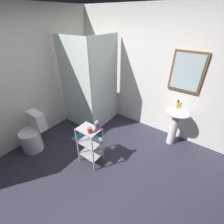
# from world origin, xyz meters

# --- Properties ---
(ground_plane) EXTENTS (4.20, 4.20, 0.02)m
(ground_plane) POSITION_xyz_m (0.00, 0.00, -0.01)
(ground_plane) COLOR #292937
(wall_back) EXTENTS (4.20, 0.14, 2.50)m
(wall_back) POSITION_xyz_m (0.01, 1.85, 1.25)
(wall_back) COLOR white
(wall_back) RESTS_ON ground_plane
(wall_left) EXTENTS (0.10, 4.20, 2.50)m
(wall_left) POSITION_xyz_m (-1.85, 0.00, 1.25)
(wall_left) COLOR silver
(wall_left) RESTS_ON ground_plane
(shower_stall) EXTENTS (0.92, 0.92, 2.00)m
(shower_stall) POSITION_xyz_m (-1.20, 1.18, 0.46)
(shower_stall) COLOR white
(shower_stall) RESTS_ON ground_plane
(pedestal_sink) EXTENTS (0.46, 0.37, 0.81)m
(pedestal_sink) POSITION_xyz_m (0.68, 1.52, 0.58)
(pedestal_sink) COLOR white
(pedestal_sink) RESTS_ON ground_plane
(sink_faucet) EXTENTS (0.03, 0.03, 0.10)m
(sink_faucet) POSITION_xyz_m (0.68, 1.64, 0.86)
(sink_faucet) COLOR silver
(sink_faucet) RESTS_ON pedestal_sink
(toilet) EXTENTS (0.37, 0.49, 0.76)m
(toilet) POSITION_xyz_m (-1.48, -0.22, 0.31)
(toilet) COLOR white
(toilet) RESTS_ON ground_plane
(storage_cart) EXTENTS (0.38, 0.28, 0.74)m
(storage_cart) POSITION_xyz_m (-0.34, 0.18, 0.44)
(storage_cart) COLOR silver
(storage_cart) RESTS_ON ground_plane
(hand_soap_bottle) EXTENTS (0.06, 0.06, 0.17)m
(hand_soap_bottle) POSITION_xyz_m (0.64, 1.56, 0.88)
(hand_soap_bottle) COLOR gold
(hand_soap_bottle) RESTS_ON pedestal_sink
(conditioner_bottle_purple) EXTENTS (0.07, 0.07, 0.16)m
(conditioner_bottle_purple) POSITION_xyz_m (-0.22, 0.26, 0.81)
(conditioner_bottle_purple) COLOR purple
(conditioner_bottle_purple) RESTS_ON storage_cart
(rinse_cup) EXTENTS (0.08, 0.08, 0.09)m
(rinse_cup) POSITION_xyz_m (-0.26, 0.13, 0.79)
(rinse_cup) COLOR #B24742
(rinse_cup) RESTS_ON storage_cart
(bath_mat) EXTENTS (0.60, 0.40, 0.02)m
(bath_mat) POSITION_xyz_m (-0.79, 0.56, 0.01)
(bath_mat) COLOR teal
(bath_mat) RESTS_ON ground_plane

